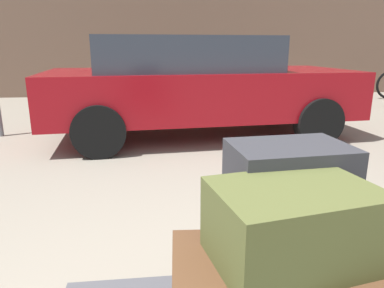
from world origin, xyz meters
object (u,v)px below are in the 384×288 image
Objects in this scene: parked_car at (197,84)px; bollard_kerb_mid at (331,93)px; bollard_kerb_near at (271,94)px; suitcase_charcoal_center at (284,226)px; duffel_bag_olive_topmost_pile at (293,224)px.

bollard_kerb_mid is at bearing 31.55° from parked_car.
parked_car reaches higher than bollard_kerb_mid.
parked_car is 6.19× the size of bollard_kerb_mid.
bollard_kerb_mid is at bearing 0.00° from bollard_kerb_near.
bollard_kerb_near is 1.27m from bollard_kerb_mid.
parked_car is 6.19× the size of bollard_kerb_near.
parked_car is 3.59m from bollard_kerb_mid.
suitcase_charcoal_center is 0.86× the size of bollard_kerb_near.
parked_car reaches higher than suitcase_charcoal_center.
parked_car reaches higher than duffel_bag_olive_topmost_pile.
suitcase_charcoal_center is 4.02m from parked_car.
bollard_kerb_near is at bearing 60.95° from duffel_bag_olive_topmost_pile.
parked_car is (0.27, 4.28, -0.05)m from duffel_bag_olive_topmost_pile.
duffel_bag_olive_topmost_pile is 7.00m from bollard_kerb_mid.
duffel_bag_olive_topmost_pile reaches higher than bollard_kerb_mid.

